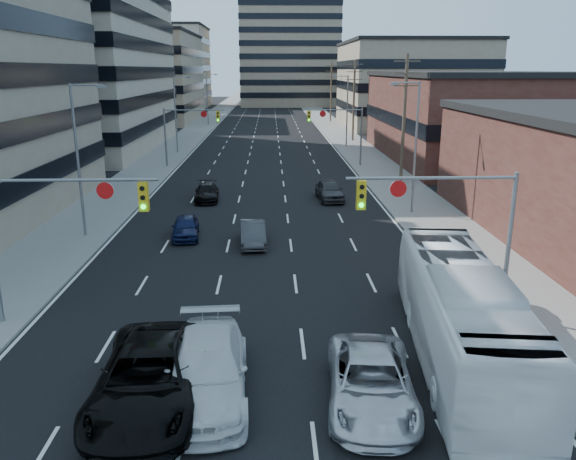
{
  "coord_description": "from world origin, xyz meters",
  "views": [
    {
      "loc": [
        0.68,
        -12.71,
        9.75
      ],
      "look_at": [
        1.5,
        13.57,
        2.2
      ],
      "focal_mm": 35.0,
      "sensor_mm": 36.0,
      "label": 1
    }
  ],
  "objects_px": {
    "silver_suv": "(371,382)",
    "transit_bus": "(461,314)",
    "sedan_blue": "(185,227)",
    "black_pickup": "(149,378)",
    "white_van": "(207,370)"
  },
  "relations": [
    {
      "from": "sedan_blue",
      "to": "black_pickup",
      "type": "bearing_deg",
      "value": -90.91
    },
    {
      "from": "silver_suv",
      "to": "transit_bus",
      "type": "bearing_deg",
      "value": 42.87
    },
    {
      "from": "transit_bus",
      "to": "sedan_blue",
      "type": "height_order",
      "value": "transit_bus"
    },
    {
      "from": "transit_bus",
      "to": "white_van",
      "type": "bearing_deg",
      "value": -160.2
    },
    {
      "from": "silver_suv",
      "to": "transit_bus",
      "type": "distance_m",
      "value": 4.54
    },
    {
      "from": "silver_suv",
      "to": "transit_bus",
      "type": "xyz_separation_m",
      "value": [
        3.53,
        2.7,
        0.93
      ]
    },
    {
      "from": "white_van",
      "to": "black_pickup",
      "type": "bearing_deg",
      "value": -166.7
    },
    {
      "from": "silver_suv",
      "to": "transit_bus",
      "type": "relative_size",
      "value": 0.45
    },
    {
      "from": "white_van",
      "to": "silver_suv",
      "type": "xyz_separation_m",
      "value": [
        4.95,
        -0.66,
        -0.12
      ]
    },
    {
      "from": "black_pickup",
      "to": "transit_bus",
      "type": "height_order",
      "value": "transit_bus"
    },
    {
      "from": "white_van",
      "to": "transit_bus",
      "type": "height_order",
      "value": "transit_bus"
    },
    {
      "from": "silver_suv",
      "to": "sedan_blue",
      "type": "height_order",
      "value": "silver_suv"
    },
    {
      "from": "white_van",
      "to": "silver_suv",
      "type": "height_order",
      "value": "white_van"
    },
    {
      "from": "transit_bus",
      "to": "silver_suv",
      "type": "bearing_deg",
      "value": -136.37
    },
    {
      "from": "transit_bus",
      "to": "black_pickup",
      "type": "bearing_deg",
      "value": -159.69
    }
  ]
}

